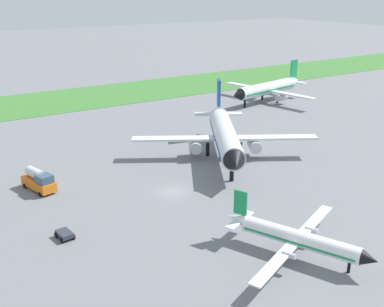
% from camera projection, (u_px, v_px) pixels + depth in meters
% --- Properties ---
extents(ground_plane, '(600.00, 600.00, 0.00)m').
position_uv_depth(ground_plane, '(173.00, 192.00, 72.43)').
color(ground_plane, slate).
extents(grass_taxiway_strip, '(360.00, 28.00, 0.08)m').
position_uv_depth(grass_taxiway_strip, '(42.00, 103.00, 127.30)').
color(grass_taxiway_strip, '#3D7533').
rests_on(grass_taxiway_strip, ground_plane).
extents(airplane_parked_jet_far, '(27.95, 28.35, 10.08)m').
position_uv_depth(airplane_parked_jet_far, '(268.00, 88.00, 127.45)').
color(airplane_parked_jet_far, silver).
rests_on(airplane_parked_jet_far, ground_plane).
extents(airplane_midfield_jet, '(30.06, 30.04, 11.84)m').
position_uv_depth(airplane_midfield_jet, '(225.00, 135.00, 85.54)').
color(airplane_midfield_jet, silver).
rests_on(airplane_midfield_jet, ground_plane).
extents(airplane_foreground_turboprop, '(20.03, 17.38, 6.38)m').
position_uv_depth(airplane_foreground_turboprop, '(296.00, 238.00, 54.53)').
color(airplane_foreground_turboprop, white).
rests_on(airplane_foreground_turboprop, ground_plane).
extents(fuel_truck_near_gate, '(3.92, 6.89, 3.29)m').
position_uv_depth(fuel_truck_near_gate, '(39.00, 180.00, 72.53)').
color(fuel_truck_near_gate, orange).
rests_on(fuel_truck_near_gate, ground_plane).
extents(baggage_cart_by_runway, '(2.01, 2.56, 0.90)m').
position_uv_depth(baggage_cart_by_runway, '(65.00, 234.00, 58.91)').
color(baggage_cart_by_runway, '#2D333D').
rests_on(baggage_cart_by_runway, ground_plane).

